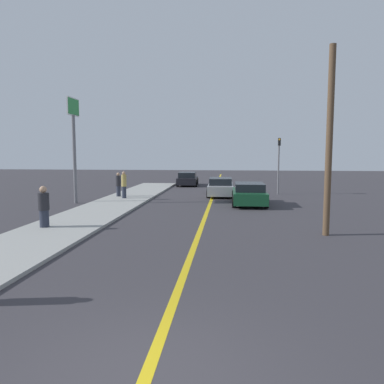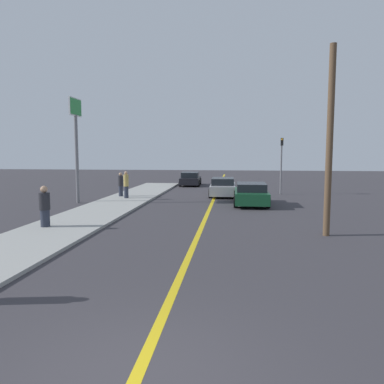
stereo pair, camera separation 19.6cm
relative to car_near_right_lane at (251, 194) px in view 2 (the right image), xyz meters
name	(u,v)px [view 2 (the right image)]	position (x,y,z in m)	size (l,w,h in m)	color
ground_plane	(135,379)	(-2.32, -17.40, -0.64)	(120.00, 120.00, 0.00)	#38353A
road_center_line	(212,203)	(-2.32, 0.60, -0.64)	(0.20, 60.00, 0.01)	gold
sidewalk_left	(111,206)	(-7.89, -1.90, -0.59)	(3.21, 31.00, 0.11)	#9E9E99
car_near_right_lane	(251,194)	(0.00, 0.00, 0.00)	(2.02, 4.21, 1.30)	#144728
car_ahead_center	(223,187)	(-1.78, 4.40, -0.01)	(1.90, 4.35, 1.29)	#9E9EA3
car_far_distant	(190,179)	(-5.03, 12.41, -0.04)	(1.96, 3.92, 1.25)	black
pedestrian_mid_group	(45,207)	(-8.53, -8.02, 0.28)	(0.43, 0.43, 1.65)	#282D3D
pedestrian_far_standing	(126,185)	(-8.00, 1.57, 0.35)	(0.33, 0.33, 1.74)	#282D3D
pedestrian_by_sign	(121,184)	(-8.65, 2.51, 0.28)	(0.34, 0.34, 1.61)	#282D3D
traffic_light	(281,160)	(2.42, 5.88, 1.88)	(0.18, 0.40, 4.12)	slate
roadside_sign	(76,128)	(-10.47, -0.33, 3.88)	(0.20, 1.64, 6.30)	slate
utility_pole	(330,142)	(2.42, -7.94, 2.82)	(0.24, 0.24, 6.92)	brown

